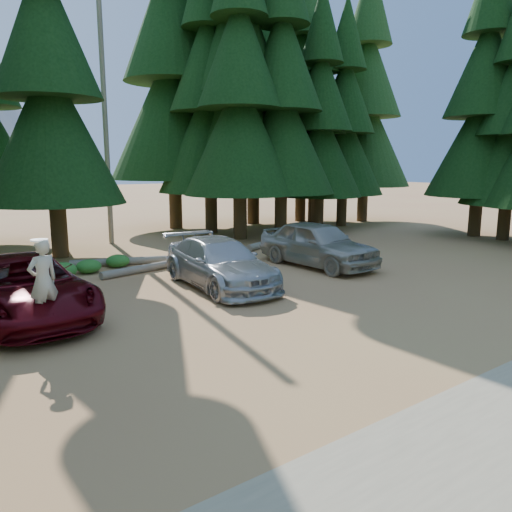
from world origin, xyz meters
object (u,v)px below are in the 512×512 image
(red_pickup, at_px, (25,288))
(frisbee_player, at_px, (43,280))
(silver_minivan_center, at_px, (220,263))
(log_left, at_px, (150,267))
(log_right, at_px, (275,241))
(log_mid, at_px, (119,262))
(silver_minivan_right, at_px, (318,244))

(red_pickup, relative_size, frisbee_player, 3.14)
(silver_minivan_center, height_order, log_left, silver_minivan_center)
(log_right, bearing_deg, log_mid, 159.92)
(silver_minivan_right, relative_size, log_mid, 1.41)
(log_mid, bearing_deg, red_pickup, -110.55)
(silver_minivan_right, distance_m, log_right, 5.47)
(silver_minivan_right, relative_size, log_left, 1.28)
(log_mid, bearing_deg, silver_minivan_center, -54.40)
(silver_minivan_right, distance_m, frisbee_player, 10.84)
(red_pickup, distance_m, log_left, 5.98)
(silver_minivan_center, distance_m, silver_minivan_right, 4.76)
(red_pickup, height_order, frisbee_player, frisbee_player)
(frisbee_player, relative_size, log_left, 0.46)
(silver_minivan_center, relative_size, log_mid, 1.45)
(silver_minivan_right, bearing_deg, log_left, 150.41)
(silver_minivan_right, distance_m, log_mid, 7.69)
(silver_minivan_center, xyz_separation_m, log_left, (-0.84, 3.44, -0.62))
(red_pickup, distance_m, log_right, 13.61)
(silver_minivan_center, height_order, frisbee_player, frisbee_player)
(log_left, bearing_deg, red_pickup, -156.10)
(red_pickup, bearing_deg, silver_minivan_center, -1.34)
(silver_minivan_right, xyz_separation_m, log_left, (-5.57, 2.94, -0.73))
(silver_minivan_center, relative_size, log_right, 1.07)
(frisbee_player, distance_m, log_mid, 8.52)
(silver_minivan_right, height_order, log_left, silver_minivan_right)
(silver_minivan_right, bearing_deg, frisbee_player, -168.15)
(red_pickup, relative_size, log_mid, 1.58)
(silver_minivan_right, height_order, log_right, silver_minivan_right)
(silver_minivan_center, height_order, log_right, silver_minivan_center)
(red_pickup, xyz_separation_m, log_left, (4.92, 3.34, -0.65))
(log_right, bearing_deg, log_left, 172.55)
(log_right, bearing_deg, frisbee_player, -171.81)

